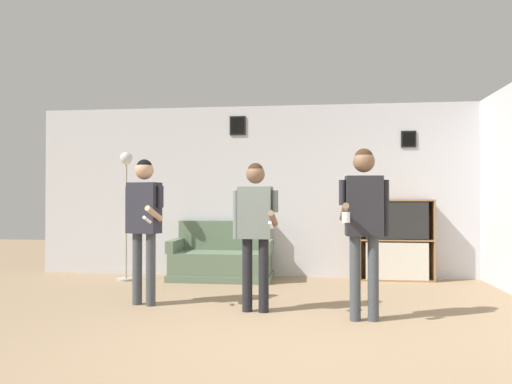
% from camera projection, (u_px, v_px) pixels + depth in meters
% --- Properties ---
extents(ground_plane, '(20.00, 20.00, 0.00)m').
position_uv_depth(ground_plane, '(265.00, 351.00, 4.00)').
color(ground_plane, '#937A5B').
extents(wall_back, '(8.17, 0.08, 2.70)m').
position_uv_depth(wall_back, '(290.00, 191.00, 7.89)').
color(wall_back, silver).
rests_on(wall_back, ground_plane).
extents(couch, '(1.53, 0.80, 0.87)m').
position_uv_depth(couch, '(222.00, 260.00, 7.58)').
color(couch, '#5B7056').
rests_on(couch, ground_plane).
extents(bookshelf, '(1.10, 0.30, 1.21)m').
position_uv_depth(bookshelf, '(396.00, 240.00, 7.47)').
color(bookshelf, olive).
rests_on(bookshelf, ground_plane).
extents(floor_lamp, '(0.28, 0.28, 1.93)m').
position_uv_depth(floor_lamp, '(126.00, 195.00, 7.49)').
color(floor_lamp, '#ADA89E').
rests_on(floor_lamp, ground_plane).
extents(person_player_foreground_left, '(0.49, 0.53, 1.68)m').
position_uv_depth(person_player_foreground_left, '(144.00, 215.00, 5.74)').
color(person_player_foreground_left, '#3D4247').
rests_on(person_player_foreground_left, ground_plane).
extents(person_player_foreground_center, '(0.50, 0.47, 1.61)m').
position_uv_depth(person_player_foreground_center, '(255.00, 221.00, 5.39)').
color(person_player_foreground_center, black).
rests_on(person_player_foreground_center, ground_plane).
extents(person_watcher_holding_cup, '(0.50, 0.44, 1.73)m').
position_uv_depth(person_watcher_holding_cup, '(364.00, 214.00, 5.00)').
color(person_watcher_holding_cup, '#3D4247').
rests_on(person_watcher_holding_cup, ground_plane).
extents(drinking_cup, '(0.08, 0.08, 0.10)m').
position_uv_depth(drinking_cup, '(386.00, 196.00, 7.50)').
color(drinking_cup, yellow).
rests_on(drinking_cup, bookshelf).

